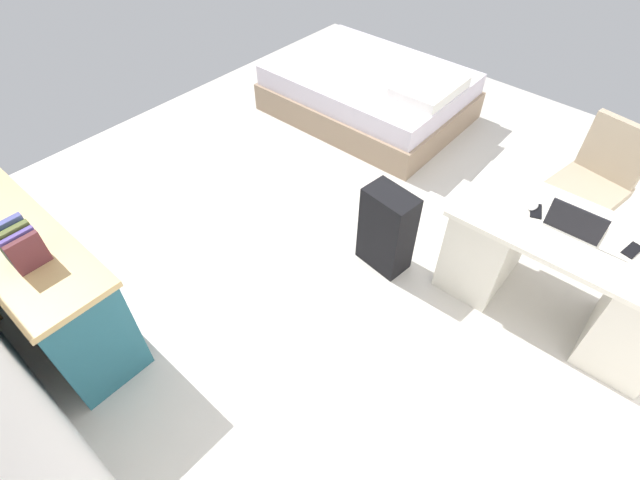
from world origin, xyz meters
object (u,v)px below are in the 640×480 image
at_px(bed, 370,92).
at_px(laptop, 575,224).
at_px(cell_phone_near_laptop, 632,250).
at_px(desk, 560,273).
at_px(computer_mouse, 533,206).
at_px(suitcase_black, 387,230).
at_px(office_chair, 589,191).
at_px(credenza, 28,269).
at_px(cell_phone_by_mouse, 536,211).

relative_size(bed, laptop, 6.07).
bearing_deg(cell_phone_near_laptop, bed, -12.37).
bearing_deg(desk, computer_mouse, -6.06).
bearing_deg(cell_phone_near_laptop, laptop, 21.11).
bearing_deg(suitcase_black, cell_phone_near_laptop, -155.82).
relative_size(desk, office_chair, 1.56).
height_order(credenza, laptop, laptop).
xyz_separation_m(credenza, laptop, (-2.47, -2.23, 0.37)).
bearing_deg(cell_phone_near_laptop, suitcase_black, 28.64).
xyz_separation_m(desk, laptop, (0.06, -0.00, 0.39)).
height_order(office_chair, computer_mouse, office_chair).
xyz_separation_m(office_chair, laptop, (-0.10, 0.87, 0.35)).
xyz_separation_m(laptop, computer_mouse, (0.26, -0.03, -0.03)).
relative_size(credenza, computer_mouse, 18.00).
xyz_separation_m(suitcase_black, laptop, (-1.02, -0.38, 0.44)).
bearing_deg(bed, suitcase_black, 130.69).
relative_size(bed, suitcase_black, 2.95).
xyz_separation_m(office_chair, bed, (2.27, -0.33, -0.18)).
bearing_deg(computer_mouse, credenza, 43.57).
relative_size(office_chair, computer_mouse, 9.40).
bearing_deg(credenza, office_chair, -127.44).
bearing_deg(computer_mouse, cell_phone_by_mouse, 145.84).
height_order(office_chair, cell_phone_by_mouse, office_chair).
bearing_deg(desk, office_chair, -79.77).
height_order(suitcase_black, computer_mouse, computer_mouse).
bearing_deg(computer_mouse, cell_phone_near_laptop, -179.40).
distance_m(desk, cell_phone_near_laptop, 0.44).
bearing_deg(cell_phone_by_mouse, credenza, 22.23).
height_order(bed, suitcase_black, suitcase_black).
distance_m(bed, suitcase_black, 2.08).
relative_size(desk, bed, 0.76).
xyz_separation_m(bed, laptop, (-2.37, 1.20, 0.53)).
relative_size(suitcase_black, cell_phone_by_mouse, 4.81).
bearing_deg(laptop, suitcase_black, 20.32).
xyz_separation_m(suitcase_black, cell_phone_near_laptop, (-1.34, -0.44, 0.40)).
bearing_deg(cell_phone_near_laptop, cell_phone_by_mouse, 15.50).
bearing_deg(bed, cell_phone_near_laptop, 157.07).
height_order(credenza, suitcase_black, credenza).
height_order(laptop, computer_mouse, laptop).
bearing_deg(suitcase_black, laptop, -153.59).
relative_size(suitcase_black, cell_phone_near_laptop, 4.81).
xyz_separation_m(laptop, cell_phone_near_laptop, (-0.32, -0.06, -0.04)).
height_order(credenza, cell_phone_near_laptop, credenza).
height_order(desk, credenza, credenza).
height_order(credenza, bed, credenza).
distance_m(desk, credenza, 3.37).
relative_size(cell_phone_near_laptop, cell_phone_by_mouse, 1.00).
bearing_deg(laptop, cell_phone_near_laptop, -169.46).
distance_m(computer_mouse, cell_phone_by_mouse, 0.04).
distance_m(laptop, computer_mouse, 0.27).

